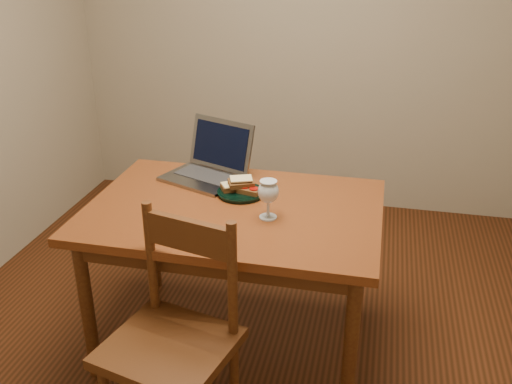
% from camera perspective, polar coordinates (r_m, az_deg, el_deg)
% --- Properties ---
extents(floor, '(3.20, 3.20, 0.02)m').
position_cam_1_polar(floor, '(3.03, -0.80, -13.40)').
color(floor, black).
rests_on(floor, ground).
extents(back_wall, '(3.20, 0.02, 2.60)m').
position_cam_1_polar(back_wall, '(4.01, 4.72, 16.54)').
color(back_wall, gray).
rests_on(back_wall, floor).
extents(front_wall, '(3.20, 0.02, 2.60)m').
position_cam_1_polar(front_wall, '(1.07, -22.22, -8.81)').
color(front_wall, gray).
rests_on(front_wall, floor).
extents(table, '(1.30, 0.90, 0.74)m').
position_cam_1_polar(table, '(2.58, -2.21, -3.18)').
color(table, '#4F210D').
rests_on(table, floor).
extents(chair, '(0.53, 0.52, 0.48)m').
position_cam_1_polar(chair, '(2.18, -8.40, -13.56)').
color(chair, '#3C1A0C').
rests_on(chair, floor).
extents(plate, '(0.22, 0.22, 0.02)m').
position_cam_1_polar(plate, '(2.65, -1.51, -0.09)').
color(plate, black).
rests_on(plate, table).
extents(sandwich_cheese, '(0.13, 0.12, 0.04)m').
position_cam_1_polar(sandwich_cheese, '(2.66, -2.23, 0.61)').
color(sandwich_cheese, '#381E0C').
rests_on(sandwich_cheese, plate).
extents(sandwich_tomato, '(0.12, 0.08, 0.03)m').
position_cam_1_polar(sandwich_tomato, '(2.62, -0.68, 0.24)').
color(sandwich_tomato, '#381E0C').
rests_on(sandwich_tomato, plate).
extents(sandwich_top, '(0.13, 0.11, 0.04)m').
position_cam_1_polar(sandwich_top, '(2.63, -1.50, 1.00)').
color(sandwich_top, '#381E0C').
rests_on(sandwich_top, plate).
extents(milk_glass, '(0.09, 0.09, 0.17)m').
position_cam_1_polar(milk_glass, '(2.40, 1.23, -0.74)').
color(milk_glass, white).
rests_on(milk_glass, table).
extents(laptop, '(0.46, 0.44, 0.26)m').
position_cam_1_polar(laptop, '(2.85, -4.54, 2.98)').
color(laptop, slate).
rests_on(laptop, table).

